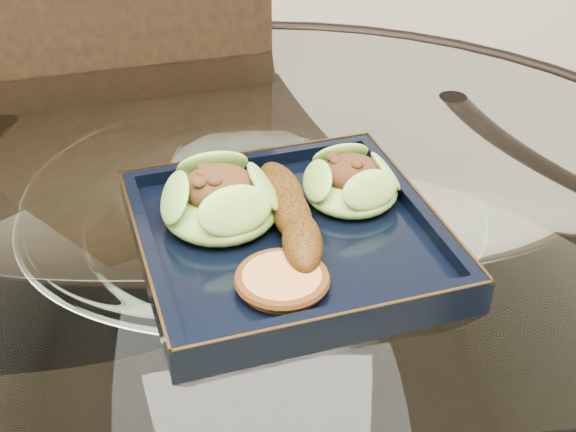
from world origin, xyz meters
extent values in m
cylinder|color=white|center=(0.00, 0.00, 0.76)|extent=(1.10, 1.10, 0.01)
torus|color=black|center=(0.00, 0.00, 0.76)|extent=(1.13, 1.13, 0.02)
cylinder|color=black|center=(0.28, 0.28, 0.38)|extent=(0.04, 0.04, 0.75)
cylinder|color=black|center=(-0.28, 0.28, 0.38)|extent=(0.04, 0.04, 0.75)
cube|color=black|center=(-0.13, 0.22, 0.53)|extent=(0.53, 0.53, 0.04)
cube|color=black|center=(-0.16, 0.43, 0.83)|extent=(0.45, 0.10, 0.51)
cylinder|color=black|center=(-0.36, 0.39, 0.25)|extent=(0.04, 0.04, 0.50)
cylinder|color=black|center=(0.04, 0.45, 0.25)|extent=(0.04, 0.04, 0.50)
cube|color=black|center=(0.03, -0.03, 0.77)|extent=(0.32, 0.32, 0.02)
ellipsoid|color=#59982C|center=(-0.03, 0.00, 0.80)|extent=(0.13, 0.13, 0.04)
ellipsoid|color=#588C28|center=(0.10, 0.02, 0.80)|extent=(0.11, 0.11, 0.03)
ellipsoid|color=#5B3509|center=(0.03, -0.02, 0.80)|extent=(0.05, 0.17, 0.03)
cylinder|color=#CD8744|center=(0.02, -0.10, 0.79)|extent=(0.09, 0.09, 0.01)
camera|label=1|loc=(-0.04, -0.62, 1.21)|focal=50.00mm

